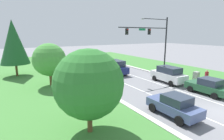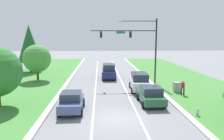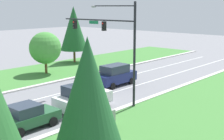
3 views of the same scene
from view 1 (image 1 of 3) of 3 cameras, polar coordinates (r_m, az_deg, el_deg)
name	(u,v)px [view 1 (image 1 of 3)]	position (r m, az deg, el deg)	size (l,w,h in m)	color
ground_plane	(223,114)	(16.79, 32.48, -11.98)	(160.00, 160.00, 0.00)	slate
curb_strip_left	(175,133)	(12.37, 19.79, -18.88)	(0.50, 90.00, 0.15)	beige
lane_stripe_inner_left	(210,119)	(15.30, 29.31, -13.88)	(0.14, 81.00, 0.01)	white
traffic_signal_mast	(154,38)	(25.60, 13.66, 10.21)	(8.43, 0.41, 8.54)	black
forest_sedan	(208,86)	(20.95, 28.92, -4.65)	(2.18, 4.25, 1.71)	#235633
navy_suv	(116,67)	(27.36, 1.22, 0.98)	(2.13, 4.87, 2.20)	navy
slate_blue_sedan	(174,105)	(14.44, 19.65, -10.82)	(2.05, 4.18, 1.71)	#475684
white_suv	(168,74)	(23.72, 17.94, -1.39)	(2.35, 4.88, 2.09)	white
utility_cabinet	(196,76)	(26.21, 25.77, -1.82)	(0.70, 0.60, 1.22)	#9E9E99
pedestrian	(207,76)	(25.64, 28.49, -1.60)	(0.43, 0.35, 1.69)	black
oak_near_left_tree	(49,60)	(22.00, -19.76, 3.18)	(3.89, 3.89, 5.16)	brown
oak_far_left_tree	(89,84)	(10.73, -7.59, -4.53)	(4.32, 4.32, 5.41)	brown
conifer_mid_left_tree	(14,42)	(28.97, -29.48, 7.93)	(3.96, 3.96, 8.23)	brown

